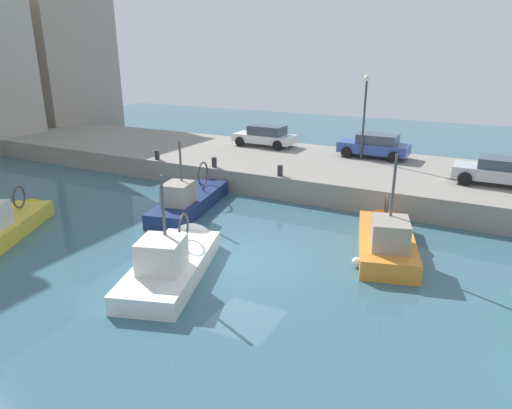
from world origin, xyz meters
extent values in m
plane|color=#386070|center=(0.00, 0.00, 0.00)|extent=(80.00, 80.00, 0.00)
cube|color=gray|center=(11.50, 0.00, 0.60)|extent=(9.00, 56.00, 1.20)
cube|color=navy|center=(3.66, 5.04, 0.00)|extent=(6.30, 2.90, 1.41)
cone|color=navy|center=(6.98, 5.73, 0.00)|extent=(1.19, 1.68, 1.53)
cube|color=#9E7A51|center=(3.66, 5.04, 0.63)|extent=(6.04, 2.72, 0.08)
cube|color=gray|center=(2.47, 4.80, 1.18)|extent=(1.56, 1.42, 1.01)
cylinder|color=#4C4C51|center=(2.87, 4.88, 2.08)|extent=(0.10, 0.10, 2.89)
torus|color=#3F3833|center=(5.33, 5.39, 1.36)|extent=(1.23, 0.33, 1.24)
sphere|color=white|center=(1.69, 5.59, 0.21)|extent=(0.32, 0.32, 0.32)
cube|color=gold|center=(-2.62, 9.92, 0.00)|extent=(5.68, 4.03, 1.33)
cone|color=gold|center=(0.14, 11.33, 0.00)|extent=(1.51, 1.79, 1.55)
cube|color=#B2A893|center=(-2.62, 9.92, 0.60)|extent=(5.42, 3.81, 0.08)
torus|color=#3F3833|center=(-1.25, 10.62, 1.21)|extent=(0.93, 0.53, 1.01)
cube|color=white|center=(-2.20, 1.63, 0.00)|extent=(5.76, 3.68, 1.24)
cone|color=white|center=(0.68, 2.59, 0.00)|extent=(1.45, 2.06, 1.88)
cube|color=#9E7A51|center=(-2.20, 1.63, 0.56)|extent=(5.50, 3.45, 0.08)
cube|color=beige|center=(-2.92, 1.39, 1.13)|extent=(1.69, 1.71, 1.06)
cylinder|color=#4C4C51|center=(-2.54, 1.52, 2.10)|extent=(0.10, 0.10, 3.09)
torus|color=#3F3833|center=(-0.78, 2.11, 1.19)|extent=(1.02, 0.41, 1.05)
sphere|color=white|center=(-4.10, 2.21, 0.19)|extent=(0.32, 0.32, 0.32)
cube|color=orange|center=(3.14, -4.39, 0.00)|extent=(5.47, 3.27, 1.42)
cone|color=orange|center=(5.95, -3.61, 0.00)|extent=(1.34, 1.95, 1.77)
cube|color=#9E7A51|center=(3.14, -4.39, 0.64)|extent=(5.23, 3.06, 0.08)
cube|color=gray|center=(2.06, -4.69, 1.20)|extent=(1.79, 1.60, 1.03)
cylinder|color=#4C4C51|center=(2.50, -4.56, 2.29)|extent=(0.10, 0.10, 3.31)
torus|color=#3F3833|center=(4.53, -4.00, 1.30)|extent=(1.08, 0.37, 1.10)
sphere|color=white|center=(1.37, -3.75, 0.21)|extent=(0.32, 0.32, 0.32)
cube|color=silver|center=(13.95, 6.22, 1.73)|extent=(1.76, 4.16, 0.53)
cube|color=#384756|center=(13.95, 6.02, 2.29)|extent=(1.54, 2.33, 0.59)
cylinder|color=black|center=(13.11, 7.64, 1.52)|extent=(0.23, 0.64, 0.64)
cylinder|color=black|center=(14.82, 7.62, 1.52)|extent=(0.23, 0.64, 0.64)
cylinder|color=black|center=(13.07, 4.83, 1.52)|extent=(0.23, 0.64, 0.64)
cylinder|color=black|center=(14.79, 4.81, 1.52)|extent=(0.23, 0.64, 0.64)
cube|color=#B7B7BC|center=(10.71, -7.87, 1.75)|extent=(1.74, 3.98, 0.56)
cube|color=#384756|center=(10.71, -8.07, 2.27)|extent=(1.52, 2.23, 0.48)
cylinder|color=black|center=(9.88, -6.52, 1.52)|extent=(0.23, 0.64, 0.64)
cylinder|color=black|center=(11.58, -6.53, 1.52)|extent=(0.23, 0.64, 0.64)
cube|color=#334C9E|center=(13.92, -1.15, 1.77)|extent=(1.76, 4.14, 0.60)
cube|color=#384756|center=(13.92, -1.36, 2.34)|extent=(1.52, 2.33, 0.54)
cylinder|color=black|center=(13.12, 0.26, 1.52)|extent=(0.23, 0.64, 0.64)
cylinder|color=black|center=(14.79, 0.22, 1.52)|extent=(0.23, 0.64, 0.64)
cylinder|color=black|center=(13.06, -2.53, 1.52)|extent=(0.23, 0.64, 0.64)
cylinder|color=black|center=(14.73, -2.57, 1.52)|extent=(0.23, 0.64, 0.64)
cylinder|color=#2D2D33|center=(7.35, 2.00, 1.48)|extent=(0.28, 0.28, 0.55)
cylinder|color=#2D2D33|center=(7.35, 6.00, 1.48)|extent=(0.28, 0.28, 0.55)
cylinder|color=#2D2D33|center=(7.35, 10.00, 1.48)|extent=(0.28, 0.28, 0.55)
cylinder|color=#38383D|center=(13.00, -0.67, 3.45)|extent=(0.12, 0.12, 4.50)
sphere|color=#F2EACC|center=(13.00, -0.67, 5.85)|extent=(0.36, 0.36, 0.36)
cube|color=#A39384|center=(16.75, 28.72, 6.75)|extent=(8.01, 7.02, 13.51)
camera|label=1|loc=(-13.03, -7.29, 7.22)|focal=31.56mm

